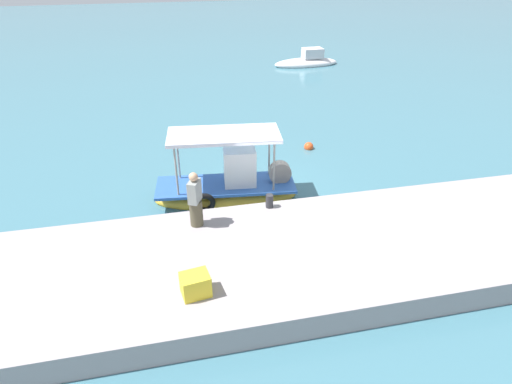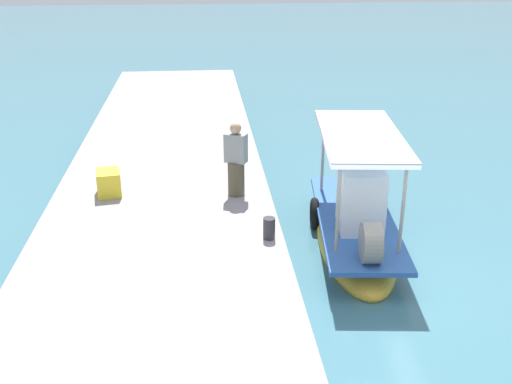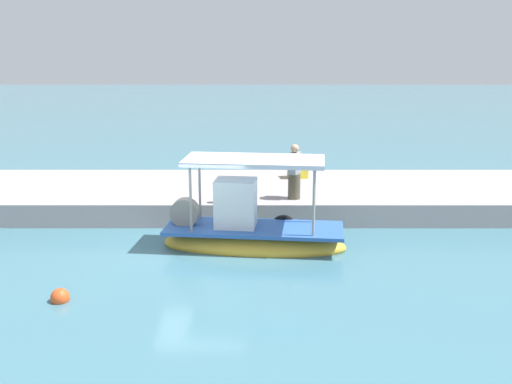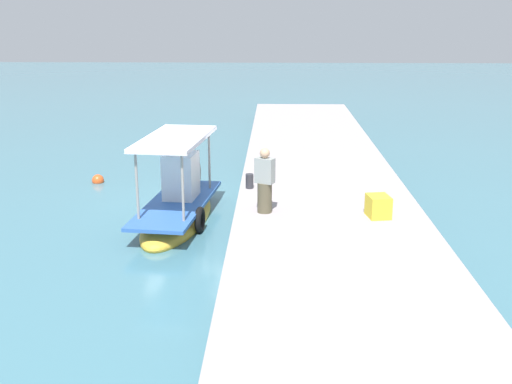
{
  "view_description": "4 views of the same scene",
  "coord_description": "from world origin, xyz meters",
  "px_view_note": "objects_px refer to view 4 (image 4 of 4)",
  "views": [
    {
      "loc": [
        -3.32,
        -13.53,
        8.1
      ],
      "look_at": [
        -0.75,
        -1.68,
        1.1
      ],
      "focal_mm": 30.53,
      "sensor_mm": 36.0,
      "label": 1
    },
    {
      "loc": [
        10.45,
        -3.36,
        6.19
      ],
      "look_at": [
        -2.22,
        -2.17,
        0.99
      ],
      "focal_mm": 42.82,
      "sensor_mm": 36.0,
      "label": 2
    },
    {
      "loc": [
        -1.55,
        15.9,
        5.69
      ],
      "look_at": [
        -1.55,
        -2.23,
        1.04
      ],
      "focal_mm": 42.4,
      "sensor_mm": 36.0,
      "label": 3
    },
    {
      "loc": [
        -18.63,
        -2.86,
        5.84
      ],
      "look_at": [
        -1.14,
        -2.3,
        0.83
      ],
      "focal_mm": 43.78,
      "sensor_mm": 36.0,
      "label": 4
    }
  ],
  "objects_px": {
    "mooring_bollard": "(250,181)",
    "cargo_crate": "(378,206)",
    "marker_buoy": "(98,180)",
    "fisherman_near_bollard": "(265,184)",
    "main_fishing_boat": "(179,206)"
  },
  "relations": [
    {
      "from": "mooring_bollard",
      "to": "cargo_crate",
      "type": "distance_m",
      "value": 4.37
    },
    {
      "from": "marker_buoy",
      "to": "fisherman_near_bollard",
      "type": "bearing_deg",
      "value": -132.39
    },
    {
      "from": "main_fishing_boat",
      "to": "marker_buoy",
      "type": "xyz_separation_m",
      "value": [
        4.2,
        3.56,
        -0.38
      ]
    },
    {
      "from": "marker_buoy",
      "to": "cargo_crate",
      "type": "bearing_deg",
      "value": -122.95
    },
    {
      "from": "mooring_bollard",
      "to": "cargo_crate",
      "type": "height_order",
      "value": "cargo_crate"
    },
    {
      "from": "fisherman_near_bollard",
      "to": "main_fishing_boat",
      "type": "bearing_deg",
      "value": 61.76
    },
    {
      "from": "mooring_bollard",
      "to": "marker_buoy",
      "type": "bearing_deg",
      "value": 60.19
    },
    {
      "from": "main_fishing_boat",
      "to": "marker_buoy",
      "type": "bearing_deg",
      "value": 40.29
    },
    {
      "from": "main_fishing_boat",
      "to": "mooring_bollard",
      "type": "xyz_separation_m",
      "value": [
        1.0,
        -2.03,
        0.49
      ]
    },
    {
      "from": "mooring_bollard",
      "to": "fisherman_near_bollard",
      "type": "bearing_deg",
      "value": -167.97
    },
    {
      "from": "cargo_crate",
      "to": "marker_buoy",
      "type": "relative_size",
      "value": 1.58
    },
    {
      "from": "cargo_crate",
      "to": "marker_buoy",
      "type": "distance_m",
      "value": 10.83
    },
    {
      "from": "fisherman_near_bollard",
      "to": "mooring_bollard",
      "type": "distance_m",
      "value": 2.47
    },
    {
      "from": "marker_buoy",
      "to": "mooring_bollard",
      "type": "bearing_deg",
      "value": -119.81
    },
    {
      "from": "fisherman_near_bollard",
      "to": "marker_buoy",
      "type": "bearing_deg",
      "value": 47.61
    }
  ]
}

